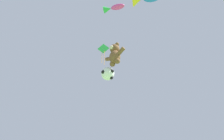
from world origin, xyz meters
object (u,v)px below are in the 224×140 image
(teddy_bear_kite, at_px, (115,54))
(soccer_ball_kite, at_px, (108,74))
(fish_kite_magenta, at_px, (113,8))
(diamond_kite, at_px, (103,50))

(teddy_bear_kite, distance_m, soccer_ball_kite, 1.58)
(fish_kite_magenta, height_order, diamond_kite, fish_kite_magenta)
(teddy_bear_kite, bearing_deg, diamond_kite, 162.14)
(soccer_ball_kite, xyz_separation_m, fish_kite_magenta, (2.17, -1.63, 4.26))
(soccer_ball_kite, bearing_deg, teddy_bear_kite, -6.30)
(teddy_bear_kite, height_order, soccer_ball_kite, teddy_bear_kite)
(soccer_ball_kite, height_order, fish_kite_magenta, fish_kite_magenta)
(teddy_bear_kite, relative_size, soccer_ball_kite, 1.83)
(teddy_bear_kite, height_order, diamond_kite, diamond_kite)
(teddy_bear_kite, relative_size, diamond_kite, 0.77)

